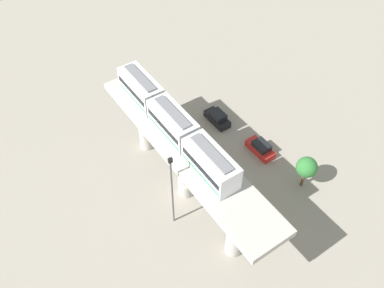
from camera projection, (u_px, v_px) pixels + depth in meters
The scene contains 7 objects.
ground_plane at pixel (186, 192), 50.28m from camera, with size 120.00×120.00×0.00m, color gray.
viaduct at pixel (185, 159), 45.53m from camera, with size 5.20×28.85×8.60m.
train at pixel (173, 123), 44.08m from camera, with size 2.64×20.50×3.24m.
parked_car_red at pixel (261, 148), 54.18m from camera, with size 1.83×4.21×1.76m.
parked_car_black at pixel (217, 118), 58.07m from camera, with size 1.84×4.22×1.76m.
tree_near_viaduct at pixel (307, 167), 48.49m from camera, with size 2.57×2.57×4.78m.
signal_post at pixel (172, 189), 43.04m from camera, with size 0.44×0.28×11.20m.
Camera 1 is at (16.00, 24.70, 41.21)m, focal length 38.20 mm.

